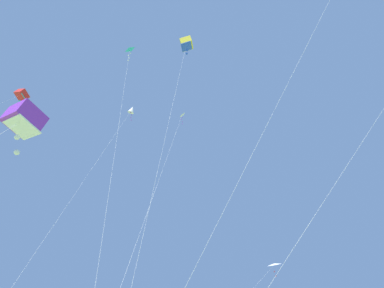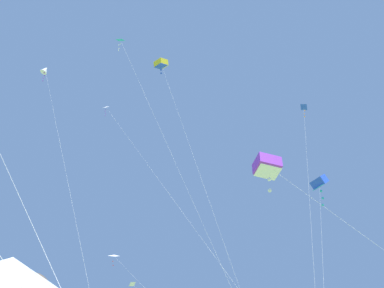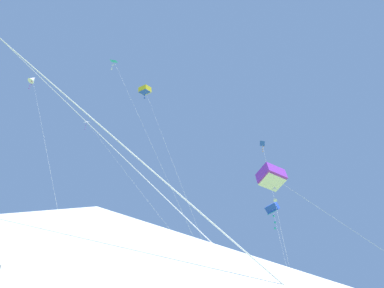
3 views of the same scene
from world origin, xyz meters
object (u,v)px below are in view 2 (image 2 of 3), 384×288
(festival_tent, at_px, (7,286))
(kite_blue_delta_1, at_px, (304,110))
(kite_white_delta_6, at_px, (110,113))
(kite_white_delta_0, at_px, (134,286))
(kite_cyan_delta_7, at_px, (122,45))
(kite_yellow_box_8, at_px, (161,64))
(kite_white_diamond_9, at_px, (45,70))
(kite_blue_box_3, at_px, (319,183))
(kite_purple_box_10, at_px, (267,166))
(kite_white_delta_4, at_px, (114,256))

(festival_tent, relative_size, kite_blue_delta_1, 0.18)
(kite_blue_delta_1, bearing_deg, kite_white_delta_6, 124.98)
(kite_white_delta_0, relative_size, kite_cyan_delta_7, 0.92)
(kite_yellow_box_8, height_order, kite_white_diamond_9, kite_white_diamond_9)
(festival_tent, height_order, kite_white_delta_6, kite_white_delta_6)
(kite_blue_box_3, height_order, kite_white_diamond_9, kite_white_diamond_9)
(kite_purple_box_10, bearing_deg, kite_white_diamond_9, 97.91)
(kite_blue_box_3, xyz_separation_m, kite_cyan_delta_7, (-15.74, 7.84, 10.07))
(kite_white_delta_0, distance_m, kite_white_delta_6, 18.05)
(festival_tent, relative_size, kite_yellow_box_8, 0.15)
(kite_white_delta_4, relative_size, kite_purple_box_10, 2.52)
(kite_white_delta_0, height_order, kite_white_delta_6, kite_white_delta_6)
(kite_white_delta_6, distance_m, kite_white_diamond_9, 7.85)
(festival_tent, distance_m, kite_purple_box_10, 12.60)
(kite_blue_box_3, bearing_deg, kite_cyan_delta_7, 153.54)
(festival_tent, relative_size, kite_cyan_delta_7, 0.15)
(kite_purple_box_10, bearing_deg, kite_cyan_delta_7, 93.95)
(kite_blue_delta_1, distance_m, kite_white_delta_4, 25.47)
(kite_white_delta_6, relative_size, kite_cyan_delta_7, 0.93)
(kite_white_diamond_9, bearing_deg, kite_purple_box_10, -82.09)
(kite_white_delta_0, height_order, kite_cyan_delta_7, kite_cyan_delta_7)
(kite_blue_box_3, bearing_deg, festival_tent, -167.73)
(kite_white_delta_4, distance_m, kite_purple_box_10, 29.36)
(festival_tent, relative_size, kite_purple_box_10, 0.37)
(festival_tent, height_order, kite_blue_delta_1, kite_blue_delta_1)
(kite_white_delta_0, xyz_separation_m, kite_purple_box_10, (-11.63, -24.79, 1.66))
(kite_white_delta_6, distance_m, kite_purple_box_10, 22.63)
(festival_tent, relative_size, kite_white_diamond_9, 0.14)
(kite_yellow_box_8, xyz_separation_m, kite_purple_box_10, (-3.75, -12.58, -15.95))
(kite_white_delta_4, height_order, kite_purple_box_10, kite_white_delta_4)
(kite_white_delta_4, distance_m, kite_white_diamond_9, 21.05)
(festival_tent, bearing_deg, kite_cyan_delta_7, 53.42)
(kite_blue_delta_1, height_order, kite_yellow_box_8, kite_yellow_box_8)
(kite_white_diamond_9, bearing_deg, kite_white_delta_4, 20.77)
(kite_blue_box_3, height_order, kite_white_delta_4, kite_blue_box_3)
(kite_blue_box_3, bearing_deg, kite_white_delta_4, 100.58)
(kite_blue_delta_1, distance_m, kite_purple_box_10, 17.44)
(kite_cyan_delta_7, bearing_deg, kite_white_delta_6, 61.37)
(kite_white_delta_0, bearing_deg, kite_white_diamond_9, -169.77)
(kite_purple_box_10, bearing_deg, kite_white_delta_4, 68.77)
(kite_white_delta_0, height_order, kite_white_diamond_9, kite_white_diamond_9)
(kite_blue_box_3, relative_size, kite_yellow_box_8, 0.59)
(kite_blue_delta_1, xyz_separation_m, kite_white_delta_4, (-2.34, 23.54, -9.42))
(kite_white_delta_0, distance_m, kite_purple_box_10, 27.43)
(kite_white_delta_0, distance_m, kite_white_delta_4, 4.27)
(festival_tent, xyz_separation_m, kite_white_diamond_9, (7.74, 23.33, 23.12))
(kite_white_delta_4, bearing_deg, kite_white_diamond_9, -159.23)
(kite_white_delta_0, bearing_deg, kite_yellow_box_8, -122.83)
(kite_blue_delta_1, relative_size, kite_white_diamond_9, 0.80)
(kite_white_delta_4, bearing_deg, kite_purple_box_10, -111.23)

